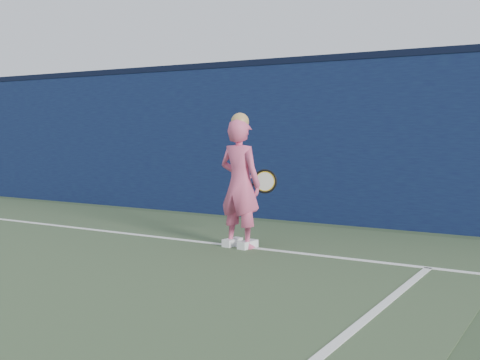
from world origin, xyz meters
The scene contains 4 objects.
backstop_wall centered at (0.00, 6.50, 1.25)m, with size 24.00×0.40×2.50m, color #0C1136.
wall_cap centered at (0.00, 6.50, 2.55)m, with size 24.00×0.42×0.10m, color black.
player centered at (2.51, 3.99, 0.80)m, with size 0.62×0.45×1.66m.
racket centered at (2.58, 4.46, 0.79)m, with size 0.59×0.16×0.32m.
Camera 1 is at (6.26, -2.33, 1.44)m, focal length 45.00 mm.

